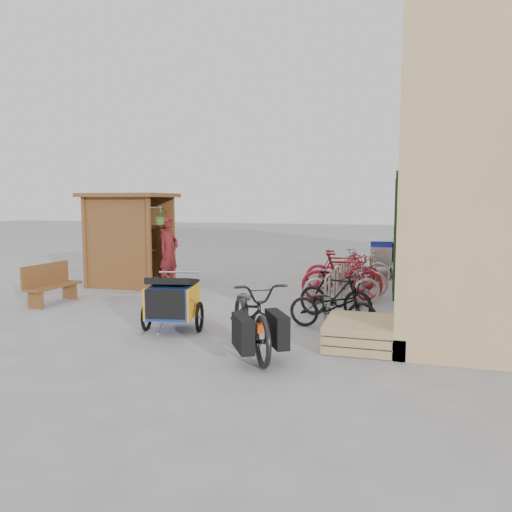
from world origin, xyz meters
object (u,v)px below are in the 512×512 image
(kiosk, at_px, (127,226))
(person_kiosk, at_px, (169,253))
(bike_3, at_px, (342,277))
(pallet_stack, at_px, (360,333))
(bike_0, at_px, (333,306))
(bike_5, at_px, (340,271))
(bike_2, at_px, (341,284))
(bike_1, at_px, (335,295))
(bike_6, at_px, (349,271))
(bench, at_px, (50,283))
(bike_4, at_px, (351,276))
(child_trailer, at_px, (173,299))
(shopping_carts, at_px, (383,253))
(cargo_bike, at_px, (252,317))
(bike_7, at_px, (359,267))

(kiosk, xyz_separation_m, person_kiosk, (1.23, -0.09, -0.64))
(bike_3, bearing_deg, pallet_stack, 179.53)
(bike_0, bearing_deg, bike_5, 14.65)
(person_kiosk, xyz_separation_m, bike_2, (4.39, -0.62, -0.48))
(person_kiosk, bearing_deg, pallet_stack, -115.50)
(bike_1, bearing_deg, bike_6, 19.57)
(bench, xyz_separation_m, bike_4, (6.10, 2.83, 0.01))
(child_trailer, height_order, bike_6, child_trailer)
(shopping_carts, xyz_separation_m, child_trailer, (-3.13, -7.75, -0.10))
(pallet_stack, distance_m, bench, 6.82)
(shopping_carts, xyz_separation_m, bike_6, (-0.75, -2.41, -0.23))
(pallet_stack, distance_m, bike_1, 1.86)
(bench, xyz_separation_m, cargo_bike, (5.21, -2.18, 0.10))
(bike_4, bearing_deg, bike_6, 13.61)
(pallet_stack, bearing_deg, bike_5, 100.73)
(cargo_bike, height_order, bike_3, cargo_bike)
(bike_4, bearing_deg, bike_2, -179.80)
(bike_5, bearing_deg, bike_7, -20.85)
(bike_1, bearing_deg, bike_7, 15.93)
(child_trailer, distance_m, bike_4, 4.88)
(kiosk, distance_m, bike_2, 5.77)
(shopping_carts, height_order, bike_5, shopping_carts)
(bike_3, relative_size, bike_6, 1.14)
(pallet_stack, xyz_separation_m, bike_4, (-0.57, 4.22, 0.24))
(person_kiosk, bearing_deg, bench, 157.23)
(bike_1, xyz_separation_m, bike_4, (0.04, 2.48, 0.01))
(bike_0, bearing_deg, bike_1, 14.39)
(cargo_bike, xyz_separation_m, bike_0, (0.92, 1.69, -0.13))
(child_trailer, distance_m, bike_6, 5.85)
(bench, relative_size, bike_7, 0.86)
(bench, bearing_deg, bike_1, 6.44)
(bike_3, bearing_deg, bench, 97.27)
(bike_0, distance_m, bike_4, 3.32)
(bike_2, bearing_deg, bike_7, -18.25)
(bike_7, bearing_deg, bike_5, 164.70)
(bike_4, relative_size, bike_7, 1.07)
(person_kiosk, bearing_deg, bike_4, -73.09)
(child_trailer, xyz_separation_m, bike_3, (2.45, 3.38, -0.01))
(bike_1, bearing_deg, child_trailer, 141.04)
(bike_6, bearing_deg, bench, 111.43)
(bike_1, relative_size, bike_6, 0.95)
(pallet_stack, xyz_separation_m, bike_1, (-0.61, 1.74, 0.24))
(child_trailer, relative_size, bike_7, 1.06)
(child_trailer, height_order, bike_7, bike_7)
(bike_5, distance_m, bike_6, 0.83)
(kiosk, distance_m, shopping_carts, 7.47)
(bike_6, bearing_deg, cargo_bike, 160.70)
(bike_5, xyz_separation_m, bike_6, (0.12, 0.81, -0.10))
(shopping_carts, relative_size, child_trailer, 1.23)
(bike_2, height_order, bike_3, bike_3)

